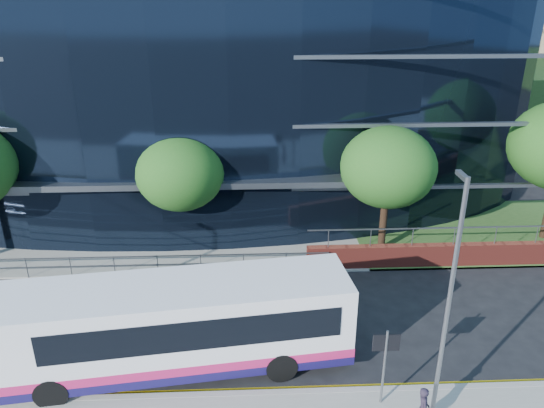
{
  "coord_description": "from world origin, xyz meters",
  "views": [
    {
      "loc": [
        0.38,
        -14.8,
        12.84
      ],
      "look_at": [
        1.38,
        8.0,
        3.15
      ],
      "focal_mm": 35.0,
      "sensor_mm": 36.0,
      "label": 1
    }
  ],
  "objects_px": {
    "tree_dist_e": "(477,67)",
    "streetlight_east": "(449,299)",
    "tree_far_b": "(180,173)",
    "city_bus": "(177,325)",
    "street_sign": "(385,352)",
    "tree_far_c": "(388,167)"
  },
  "relations": [
    {
      "from": "tree_dist_e",
      "to": "streetlight_east",
      "type": "relative_size",
      "value": 0.81
    },
    {
      "from": "tree_dist_e",
      "to": "streetlight_east",
      "type": "bearing_deg",
      "value": -113.11
    },
    {
      "from": "tree_far_b",
      "to": "streetlight_east",
      "type": "height_order",
      "value": "streetlight_east"
    },
    {
      "from": "city_bus",
      "to": "streetlight_east",
      "type": "bearing_deg",
      "value": -25.72
    },
    {
      "from": "street_sign",
      "to": "streetlight_east",
      "type": "xyz_separation_m",
      "value": [
        1.5,
        -0.59,
        2.29
      ]
    },
    {
      "from": "tree_far_b",
      "to": "city_bus",
      "type": "bearing_deg",
      "value": -85.09
    },
    {
      "from": "city_bus",
      "to": "tree_far_b",
      "type": "bearing_deg",
      "value": 87.86
    },
    {
      "from": "street_sign",
      "to": "streetlight_east",
      "type": "bearing_deg",
      "value": -21.36
    },
    {
      "from": "tree_dist_e",
      "to": "city_bus",
      "type": "xyz_separation_m",
      "value": [
        -26.24,
        -39.39,
        -2.77
      ]
    },
    {
      "from": "tree_dist_e",
      "to": "tree_far_c",
      "type": "bearing_deg",
      "value": -118.74
    },
    {
      "from": "tree_far_b",
      "to": "tree_dist_e",
      "type": "bearing_deg",
      "value": 48.48
    },
    {
      "from": "street_sign",
      "to": "streetlight_east",
      "type": "relative_size",
      "value": 0.35
    },
    {
      "from": "tree_dist_e",
      "to": "city_bus",
      "type": "bearing_deg",
      "value": -123.67
    },
    {
      "from": "tree_far_b",
      "to": "tree_far_c",
      "type": "distance_m",
      "value": 10.02
    },
    {
      "from": "tree_dist_e",
      "to": "streetlight_east",
      "type": "distance_m",
      "value": 45.85
    },
    {
      "from": "streetlight_east",
      "to": "city_bus",
      "type": "distance_m",
      "value": 9.09
    },
    {
      "from": "tree_far_b",
      "to": "tree_dist_e",
      "type": "distance_m",
      "value": 40.74
    },
    {
      "from": "city_bus",
      "to": "tree_dist_e",
      "type": "bearing_deg",
      "value": 49.28
    },
    {
      "from": "tree_dist_e",
      "to": "streetlight_east",
      "type": "xyz_separation_m",
      "value": [
        -18.0,
        -42.17,
        -0.1
      ]
    },
    {
      "from": "street_sign",
      "to": "tree_far_b",
      "type": "distance_m",
      "value": 13.54
    },
    {
      "from": "tree_dist_e",
      "to": "tree_far_b",
      "type": "bearing_deg",
      "value": -131.52
    },
    {
      "from": "city_bus",
      "to": "street_sign",
      "type": "bearing_deg",
      "value": -25.11
    }
  ]
}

